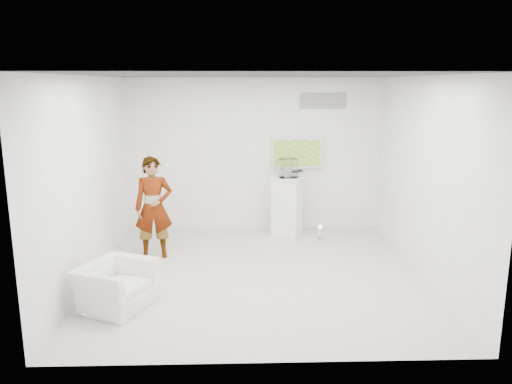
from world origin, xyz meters
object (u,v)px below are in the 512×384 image
(tv, at_px, (296,153))
(armchair, at_px, (116,286))
(floor_uplight, at_px, (320,233))
(person, at_px, (154,208))
(pedestal, at_px, (287,206))

(tv, distance_m, armchair, 4.65)
(armchair, height_order, floor_uplight, armchair)
(person, distance_m, floor_uplight, 3.13)
(person, bearing_deg, tv, 22.63)
(tv, height_order, floor_uplight, tv)
(floor_uplight, bearing_deg, person, -164.86)
(person, xyz_separation_m, armchair, (-0.19, -1.95, -0.56))
(floor_uplight, bearing_deg, armchair, -138.76)
(tv, xyz_separation_m, pedestal, (-0.20, -0.36, -0.98))
(person, bearing_deg, pedestal, 18.25)
(tv, xyz_separation_m, armchair, (-2.75, -3.53, -1.25))
(pedestal, bearing_deg, armchair, -128.79)
(tv, bearing_deg, pedestal, -118.92)
(person, distance_m, armchair, 2.04)
(tv, bearing_deg, floor_uplight, -64.15)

